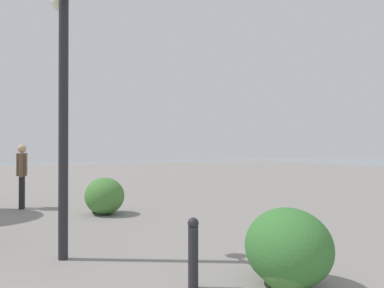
# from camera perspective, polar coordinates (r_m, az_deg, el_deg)

# --- Properties ---
(lamppost) EXTENTS (0.98, 0.28, 4.05)m
(lamppost) POSITION_cam_1_polar(r_m,az_deg,el_deg) (5.91, -19.01, 9.76)
(lamppost) COLOR #232328
(lamppost) RESTS_ON ground
(pedestrian) EXTENTS (0.62, 0.29, 1.71)m
(pedestrian) POSITION_cam_1_polar(r_m,az_deg,el_deg) (10.99, -24.51, -3.83)
(pedestrian) COLOR black
(pedestrian) RESTS_ON ground
(bollard_near) EXTENTS (0.13, 0.13, 0.83)m
(bollard_near) POSITION_cam_1_polar(r_m,az_deg,el_deg) (4.53, 0.18, -16.08)
(bollard_near) COLOR #232328
(bollard_near) RESTS_ON ground
(bollard_mid) EXTENTS (0.13, 0.13, 0.82)m
(bollard_mid) POSITION_cam_1_polar(r_m,az_deg,el_deg) (9.65, -14.65, -7.70)
(bollard_mid) COLOR #232328
(bollard_mid) RESTS_ON ground
(shrub_low) EXTENTS (1.09, 0.98, 0.93)m
(shrub_low) POSITION_cam_1_polar(r_m,az_deg,el_deg) (4.72, 14.46, -15.00)
(shrub_low) COLOR #387533
(shrub_low) RESTS_ON ground
(shrub_round) EXTENTS (1.06, 0.95, 0.90)m
(shrub_round) POSITION_cam_1_polar(r_m,az_deg,el_deg) (9.47, -13.20, -7.71)
(shrub_round) COLOR #477F38
(shrub_round) RESTS_ON ground
(shrub_wide) EXTENTS (0.67, 0.60, 0.57)m
(shrub_wide) POSITION_cam_1_polar(r_m,az_deg,el_deg) (4.64, 14.07, -17.58)
(shrub_wide) COLOR #477F38
(shrub_wide) RESTS_ON ground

